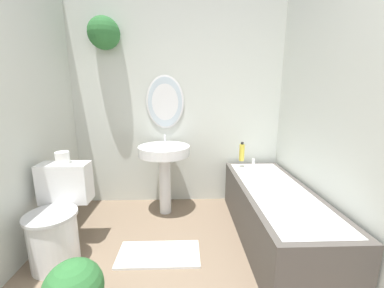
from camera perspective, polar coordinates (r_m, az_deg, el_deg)
The scene contains 8 objects.
wall_back at distance 2.81m, azimuth -5.00°, elevation 11.03°, with size 2.54×0.33×2.40m.
wall_right at distance 1.93m, azimuth 35.60°, elevation 6.16°, with size 0.06×2.64×2.40m.
toilet at distance 2.25m, azimuth -29.76°, elevation -15.64°, with size 0.41×0.55×0.75m.
pedestal_sink at distance 2.58m, azimuth -6.73°, elevation -3.83°, with size 0.55×0.55×0.87m.
bathtub at distance 2.36m, azimuth 19.26°, elevation -15.48°, with size 0.61×1.61×0.57m.
shampoo_bottle at distance 2.74m, azimuth 11.99°, elevation -1.95°, with size 0.06×0.06×0.21m.
bath_mat at distance 2.19m, azimuth -8.03°, elevation -24.92°, with size 0.68×0.33×0.02m.
toilet_paper_roll at distance 2.24m, azimuth -28.91°, elevation -2.92°, with size 0.11×0.11×0.10m.
Camera 1 is at (0.07, -0.27, 1.33)m, focal length 22.00 mm.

